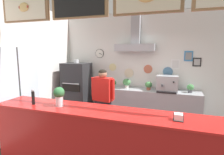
# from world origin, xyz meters

# --- Properties ---
(back_wall_assembly) EXTENTS (4.81, 2.69, 3.09)m
(back_wall_assembly) POSITION_xyz_m (-0.00, 2.18, 1.66)
(back_wall_assembly) COLOR #9E9E99
(back_wall_assembly) RESTS_ON ground_plane
(left_wall_with_window) EXTENTS (0.15, 4.70, 3.09)m
(left_wall_with_window) POSITION_xyz_m (-2.40, 0.00, 1.54)
(left_wall_with_window) COLOR white
(left_wall_with_window) RESTS_ON ground_plane
(service_counter) EXTENTS (3.96, 0.64, 1.07)m
(service_counter) POSITION_xyz_m (0.00, -0.46, 0.54)
(service_counter) COLOR #B21916
(service_counter) RESTS_ON ground_plane
(back_prep_counter) EXTENTS (2.73, 0.58, 0.93)m
(back_prep_counter) POSITION_xyz_m (0.32, 1.95, 0.46)
(back_prep_counter) COLOR #A3A5AD
(back_prep_counter) RESTS_ON ground_plane
(pizza_oven) EXTENTS (0.74, 0.69, 1.73)m
(pizza_oven) POSITION_xyz_m (-1.77, 1.71, 0.82)
(pizza_oven) COLOR #232326
(pizza_oven) RESTS_ON ground_plane
(shop_worker) EXTENTS (0.61, 0.29, 1.57)m
(shop_worker) POSITION_xyz_m (-0.56, 0.80, 0.84)
(shop_worker) COLOR #232328
(shop_worker) RESTS_ON ground_plane
(espresso_machine) EXTENTS (0.54, 0.48, 0.42)m
(espresso_machine) POSITION_xyz_m (0.82, 1.93, 1.13)
(espresso_machine) COLOR #B7BABF
(espresso_machine) RESTS_ON back_prep_counter
(potted_basil) EXTENTS (0.19, 0.19, 0.23)m
(potted_basil) POSITION_xyz_m (0.33, 1.96, 1.06)
(potted_basil) COLOR #9E563D
(potted_basil) RESTS_ON back_prep_counter
(potted_rosemary) EXTENTS (0.18, 0.18, 0.22)m
(potted_rosemary) POSITION_xyz_m (-0.69, 1.93, 1.05)
(potted_rosemary) COLOR beige
(potted_rosemary) RESTS_ON back_prep_counter
(potted_oregano) EXTENTS (0.22, 0.22, 0.27)m
(potted_oregano) POSITION_xyz_m (-0.29, 1.96, 1.09)
(potted_oregano) COLOR beige
(potted_oregano) RESTS_ON back_prep_counter
(potted_sage) EXTENTS (0.17, 0.17, 0.22)m
(potted_sage) POSITION_xyz_m (1.39, 1.97, 1.05)
(potted_sage) COLOR #4C4C51
(potted_sage) RESTS_ON back_prep_counter
(basil_vase) EXTENTS (0.19, 0.19, 0.33)m
(basil_vase) POSITION_xyz_m (-0.82, -0.49, 1.25)
(basil_vase) COLOR silver
(basil_vase) RESTS_ON service_counter
(pepper_grinder) EXTENTS (0.05, 0.05, 0.27)m
(pepper_grinder) POSITION_xyz_m (-1.32, -0.55, 1.21)
(pepper_grinder) COLOR black
(pepper_grinder) RESTS_ON service_counter
(napkin_holder) EXTENTS (0.14, 0.13, 0.11)m
(napkin_holder) POSITION_xyz_m (1.07, -0.50, 1.11)
(napkin_holder) COLOR #262628
(napkin_holder) RESTS_ON service_counter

